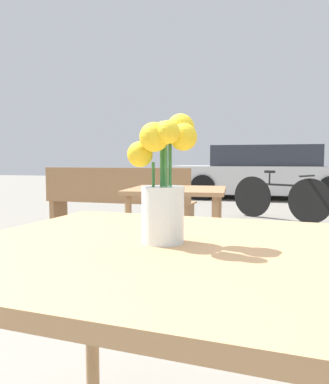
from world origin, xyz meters
The scene contains 6 objects.
table_front centered at (0.00, 0.00, 0.64)m, with size 1.00×0.93×0.74m.
flower_vase centered at (0.01, 0.00, 0.87)m, with size 0.16×0.14×0.30m.
bench_middle centered at (-1.53, 3.33, 0.47)m, with size 1.85×0.40×0.85m.
table_back centered at (-0.47, 2.05, 0.59)m, with size 0.82×0.81×0.71m.
bicycle centered at (0.38, 5.29, 0.35)m, with size 1.46×0.84×0.78m.
parked_car centered at (0.09, 8.90, 0.62)m, with size 4.65×1.98×1.30m.
Camera 1 is at (0.24, -0.83, 0.93)m, focal length 35.00 mm.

